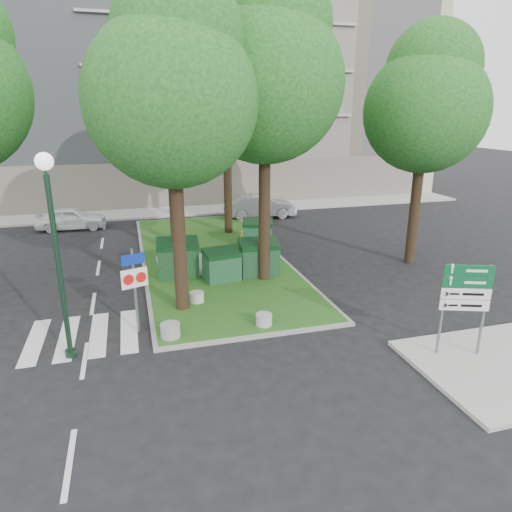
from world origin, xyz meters
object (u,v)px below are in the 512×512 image
object	(u,v)px
tree_median_far	(227,73)
bollard_mid	(197,297)
tree_median_mid	(170,100)
bollard_left	(170,330)
traffic_sign_pole	(134,279)
car_silver	(260,206)
tree_median_near_right	(267,67)
directional_sign	(465,296)
dumpster_d	(258,233)
dumpster_a	(178,258)
tree_median_near_left	(173,83)
litter_bin	(244,237)
car_white	(71,218)
street_lamp	(54,235)
dumpster_c	(259,258)
tree_street_right	(428,99)
dumpster_b	(222,265)
bollard_right	(264,319)

from	to	relation	value
tree_median_far	bollard_mid	size ratio (longest dim) A/B	24.02
tree_median_mid	bollard_left	bearing A→B (deg)	-97.90
traffic_sign_pole	car_silver	size ratio (longest dim) A/B	0.60
tree_median_near_right	directional_sign	distance (m)	10.04
bollard_left	car_silver	xyz separation A→B (m)	(7.12, 15.00, 0.41)
dumpster_d	dumpster_a	bearing A→B (deg)	-125.63
tree_median_mid	tree_median_far	world-z (taller)	tree_median_far
dumpster_d	bollard_left	size ratio (longest dim) A/B	2.91
tree_median_near_left	litter_bin	bearing A→B (deg)	60.95
tree_median_mid	litter_bin	size ratio (longest dim) A/B	15.63
dumpster_a	car_white	bearing A→B (deg)	121.20
dumpster_a	street_lamp	world-z (taller)	street_lamp
car_silver	directional_sign	bearing A→B (deg)	-175.20
car_white	dumpster_d	bearing A→B (deg)	-123.42
bollard_left	car_white	xyz separation A→B (m)	(-4.17, 15.00, 0.32)
dumpster_c	car_white	distance (m)	13.29
tree_street_right	car_white	distance (m)	19.62
bollard_left	traffic_sign_pole	distance (m)	1.87
dumpster_b	bollard_mid	world-z (taller)	dumpster_b
tree_median_near_left	tree_median_near_right	world-z (taller)	tree_median_near_right
tree_median_mid	directional_sign	distance (m)	14.27
tree_median_near_right	street_lamp	size ratio (longest dim) A/B	2.05
dumpster_a	bollard_left	xyz separation A→B (m)	(-0.84, -5.22, -0.53)
tree_median_near_right	tree_median_mid	world-z (taller)	tree_median_near_right
dumpster_a	street_lamp	size ratio (longest dim) A/B	0.31
dumpster_c	directional_sign	distance (m)	8.51
traffic_sign_pole	car_white	world-z (taller)	traffic_sign_pole
traffic_sign_pole	litter_bin	bearing A→B (deg)	37.47
dumpster_a	bollard_left	size ratio (longest dim) A/B	2.99
tree_median_far	tree_street_right	world-z (taller)	tree_median_far
tree_median_far	dumpster_a	distance (m)	10.41
bollard_mid	directional_sign	xyz separation A→B (m)	(6.41, -5.51, 1.55)
tree_median_near_right	bollard_left	distance (m)	9.63
tree_median_mid	litter_bin	world-z (taller)	tree_median_mid
dumpster_d	street_lamp	world-z (taller)	street_lamp
tree_median_far	dumpster_b	distance (m)	10.70
tree_median_far	car_white	xyz separation A→B (m)	(-8.56, 3.44, -7.67)
tree_median_near_left	dumpster_a	distance (m)	7.19
litter_bin	traffic_sign_pole	distance (m)	9.98
dumpster_b	bollard_left	xyz separation A→B (m)	(-2.44, -4.26, -0.41)
tree_median_mid	street_lamp	xyz separation A→B (m)	(-3.96, -8.76, -3.46)
dumpster_c	traffic_sign_pole	bearing A→B (deg)	-139.92
litter_bin	car_white	size ratio (longest dim) A/B	0.17
bollard_right	directional_sign	xyz separation A→B (m)	(4.66, -3.13, 1.54)
bollard_right	bollard_mid	world-z (taller)	bollard_right
tree_median_far	dumpster_a	bearing A→B (deg)	-119.21
dumpster_c	street_lamp	world-z (taller)	street_lamp
tree_median_mid	directional_sign	world-z (taller)	tree_median_mid
dumpster_a	car_silver	xyz separation A→B (m)	(6.28, 9.78, -0.12)
bollard_mid	car_silver	size ratio (longest dim) A/B	0.11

